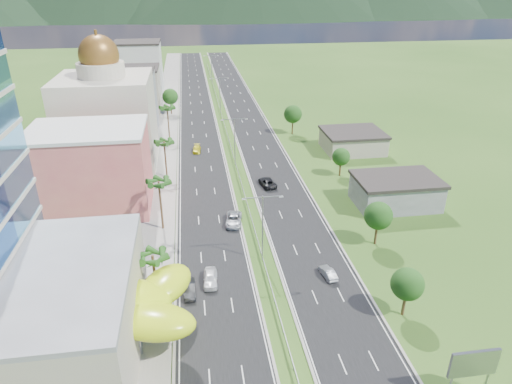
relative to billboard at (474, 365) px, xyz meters
name	(u,v)px	position (x,y,z in m)	size (l,w,h in m)	color
ground	(274,301)	(-17.00, 18.00, -4.42)	(500.00, 500.00, 0.00)	#2D5119
road_left	(198,117)	(-24.50, 108.00, -4.40)	(11.00, 260.00, 0.04)	black
road_right	(246,115)	(-9.50, 108.00, -4.40)	(11.00, 260.00, 0.04)	black
sidewalk_left	(166,119)	(-34.00, 108.00, -4.36)	(7.00, 260.00, 0.12)	gray
median_guardrail	(227,132)	(-17.00, 89.99, -3.80)	(0.10, 216.06, 0.76)	gray
streetlight_median_b	(263,222)	(-17.00, 28.00, 2.33)	(6.04, 0.25, 11.00)	gray
streetlight_median_c	(235,136)	(-17.00, 68.00, 2.33)	(6.04, 0.25, 11.00)	gray
streetlight_median_d	(220,91)	(-17.00, 113.00, 2.33)	(6.04, 0.25, 11.00)	gray
streetlight_median_e	(211,66)	(-17.00, 158.00, 2.33)	(6.04, 0.25, 11.00)	gray
lime_canopy	(112,305)	(-37.00, 14.00, 0.57)	(18.00, 15.00, 7.40)	#BEDC15
pink_shophouse	(92,171)	(-45.00, 50.00, 3.08)	(20.00, 15.00, 15.00)	#D1565D
domed_building	(108,116)	(-45.00, 73.00, 6.93)	(20.00, 20.00, 28.70)	beige
midrise_grey	(126,102)	(-44.00, 98.00, 3.58)	(16.00, 15.00, 16.00)	slate
midrise_beige	(134,90)	(-44.00, 120.00, 2.08)	(16.00, 15.00, 13.00)	#BAAC99
midrise_white	(139,69)	(-44.00, 143.00, 4.58)	(16.00, 15.00, 18.00)	silver
billboard	(474,365)	(0.00, 0.00, 0.00)	(5.20, 0.35, 6.20)	gray
shed_near	(395,193)	(11.00, 43.00, -1.92)	(15.00, 10.00, 5.00)	slate
shed_far	(353,142)	(13.00, 73.00, -2.22)	(14.00, 12.00, 4.40)	#BAAC99
palm_tree_b	(153,259)	(-32.50, 20.00, 2.64)	(3.60, 3.60, 8.10)	#47301C
palm_tree_c	(159,184)	(-32.50, 40.00, 4.08)	(3.60, 3.60, 9.60)	#47301C
palm_tree_d	(164,144)	(-32.50, 63.00, 3.12)	(3.60, 3.60, 8.60)	#47301C
palm_tree_e	(167,109)	(-32.50, 88.00, 3.89)	(3.60, 3.60, 9.40)	#47301C
leafy_tree_lfar	(170,97)	(-32.50, 113.00, 1.16)	(4.90, 4.90, 8.05)	#47301C
leafy_tree_ra	(407,284)	(-1.00, 13.00, 0.35)	(4.20, 4.20, 6.90)	#47301C
leafy_tree_rb	(378,216)	(2.00, 30.00, 0.76)	(4.55, 4.55, 7.47)	#47301C
leafy_tree_rc	(341,157)	(5.00, 58.00, -0.05)	(3.85, 3.85, 6.33)	#47301C
leafy_tree_rd	(293,114)	(1.00, 88.00, 1.16)	(4.90, 4.90, 8.05)	#47301C
mountain_ridge	(252,18)	(43.00, 468.00, -4.42)	(860.00, 140.00, 90.00)	black
car_white_near_left	(210,278)	(-25.23, 23.28, -3.56)	(1.95, 4.84, 1.65)	white
car_dark_left	(189,289)	(-28.23, 21.32, -3.63)	(1.58, 4.54, 1.50)	black
car_silver_mid_left	(234,220)	(-20.20, 39.92, -3.58)	(2.67, 5.78, 1.61)	#B0B2B8
car_yellow_far_left	(197,149)	(-25.58, 77.50, -3.71)	(1.89, 4.65, 1.35)	gold
car_silver_right	(328,273)	(-8.25, 22.32, -3.72)	(1.41, 4.04, 1.33)	#94979B
car_dark_far_right	(267,182)	(-11.62, 54.92, -3.60)	(2.61, 5.66, 1.57)	black
motorcycle	(184,281)	(-29.01, 23.27, -3.73)	(0.61, 2.03, 1.30)	black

